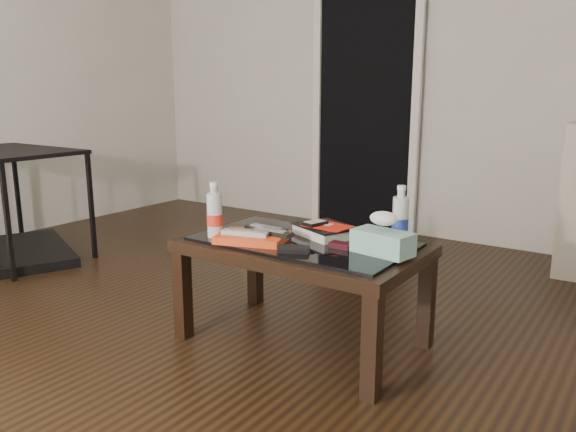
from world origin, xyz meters
The scene contains 16 objects.
ground centered at (0.00, 0.00, 0.00)m, with size 5.00×5.00×0.00m, color black.
doorway centered at (-0.40, 2.47, 1.02)m, with size 0.90×0.08×2.07m.
coffee_table centered at (0.35, 0.43, 0.40)m, with size 1.00×0.60×0.46m.
pet_crate centered at (-1.90, 0.43, 0.23)m, with size 1.06×0.91×0.71m.
magazines centered at (0.18, 0.30, 0.48)m, with size 0.28×0.21×0.03m, color #EA4116.
remote_silver centered at (0.17, 0.27, 0.50)m, with size 0.20×0.05×0.02m, color #A1A1A5.
remote_black_front centered at (0.25, 0.33, 0.50)m, with size 0.20×0.05×0.02m, color black.
remote_black_back centered at (0.20, 0.37, 0.50)m, with size 0.20×0.05×0.02m, color black.
textbook centered at (0.39, 0.54, 0.48)m, with size 0.25×0.20×0.05m, color black.
dvd_mailers centered at (0.40, 0.54, 0.51)m, with size 0.19×0.14×0.01m, color red.
ipod centered at (0.36, 0.51, 0.52)m, with size 0.06×0.10×0.02m, color black.
flip_phone centered at (0.54, 0.41, 0.47)m, with size 0.09×0.05×0.02m, color black.
wallet centered at (0.42, 0.26, 0.47)m, with size 0.12×0.07×0.02m, color black.
water_bottle_left centered at (0.01, 0.26, 0.58)m, with size 0.07×0.07×0.24m, color silver.
water_bottle_right centered at (0.70, 0.63, 0.58)m, with size 0.07×0.07×0.24m, color silver.
tissue_box centered at (0.72, 0.43, 0.51)m, with size 0.23×0.12×0.09m, color teal.
Camera 1 is at (1.59, -1.50, 1.08)m, focal length 35.00 mm.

